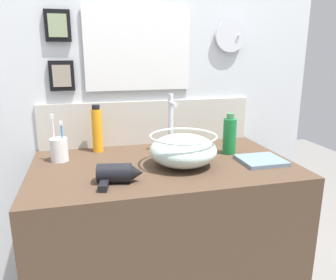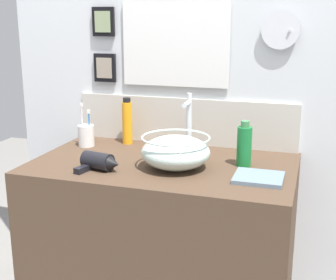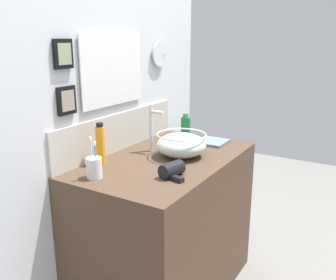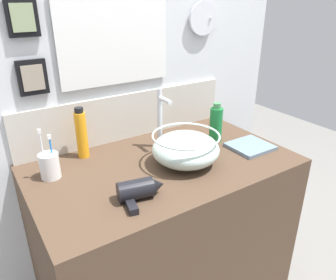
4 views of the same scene
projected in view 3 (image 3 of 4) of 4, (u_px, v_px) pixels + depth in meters
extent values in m
cube|color=#4C3828|center=(166.00, 227.00, 2.19)|extent=(1.10, 0.65, 0.86)
cube|color=silver|center=(113.00, 86.00, 2.15)|extent=(1.79, 0.06, 2.47)
cube|color=beige|center=(120.00, 131.00, 2.21)|extent=(1.08, 0.02, 0.22)
cube|color=white|center=(112.00, 70.00, 2.07)|extent=(0.45, 0.01, 0.33)
cube|color=white|center=(113.00, 70.00, 2.07)|extent=(0.51, 0.01, 0.39)
cylinder|color=silver|center=(160.00, 54.00, 2.44)|extent=(0.16, 0.01, 0.16)
cylinder|color=silver|center=(161.00, 54.00, 2.48)|extent=(0.01, 0.06, 0.01)
cube|color=black|center=(63.00, 54.00, 1.75)|extent=(0.11, 0.02, 0.14)
cube|color=gray|center=(65.00, 54.00, 1.74)|extent=(0.08, 0.01, 0.10)
cube|color=black|center=(67.00, 101.00, 1.81)|extent=(0.11, 0.02, 0.14)
cube|color=gray|center=(68.00, 101.00, 1.80)|extent=(0.08, 0.01, 0.10)
ellipsoid|color=silver|center=(181.00, 145.00, 2.09)|extent=(0.28, 0.28, 0.13)
torus|color=silver|center=(181.00, 134.00, 2.08)|extent=(0.28, 0.28, 0.01)
torus|color=#B2B7BC|center=(181.00, 156.00, 2.11)|extent=(0.11, 0.11, 0.01)
cylinder|color=silver|center=(151.00, 131.00, 2.18)|extent=(0.02, 0.02, 0.25)
cylinder|color=silver|center=(157.00, 112.00, 2.13)|extent=(0.02, 0.09, 0.02)
cylinder|color=silver|center=(151.00, 107.00, 2.14)|extent=(0.02, 0.02, 0.03)
cylinder|color=black|center=(172.00, 169.00, 1.80)|extent=(0.14, 0.10, 0.07)
cone|color=black|center=(183.00, 165.00, 1.86)|extent=(0.06, 0.07, 0.06)
cube|color=black|center=(175.00, 178.00, 1.75)|extent=(0.05, 0.09, 0.02)
cylinder|color=white|center=(94.00, 168.00, 1.78)|extent=(0.08, 0.08, 0.10)
cylinder|color=blue|center=(95.00, 161.00, 1.79)|extent=(0.01, 0.01, 0.15)
cube|color=white|center=(95.00, 144.00, 1.76)|extent=(0.01, 0.01, 0.02)
cylinder|color=white|center=(92.00, 160.00, 1.75)|extent=(0.01, 0.01, 0.18)
cube|color=white|center=(90.00, 139.00, 1.72)|extent=(0.01, 0.01, 0.02)
cylinder|color=#197233|center=(186.00, 130.00, 2.36)|extent=(0.06, 0.06, 0.16)
cylinder|color=#3F7F4C|center=(186.00, 115.00, 2.33)|extent=(0.03, 0.03, 0.03)
cylinder|color=orange|center=(101.00, 146.00, 1.96)|extent=(0.05, 0.05, 0.20)
cylinder|color=black|center=(100.00, 125.00, 1.93)|extent=(0.04, 0.04, 0.02)
cube|color=slate|center=(213.00, 142.00, 2.37)|extent=(0.18, 0.17, 0.02)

